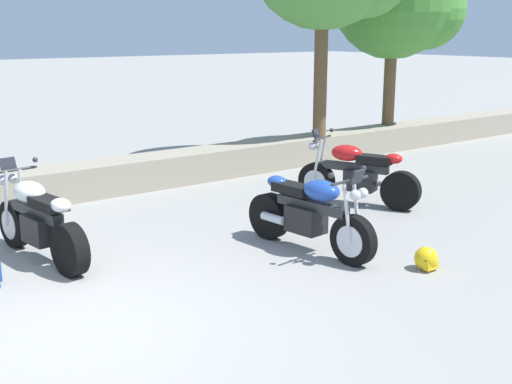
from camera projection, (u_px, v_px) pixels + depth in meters
ground_plane at (71, 331)px, 6.12m from camera, size 120.00×120.00×0.00m
motorcycle_white_near_left at (38, 222)px, 7.92m from camera, size 0.72×2.06×1.18m
motorcycle_blue_centre at (310, 215)px, 8.23m from camera, size 0.69×2.07×1.18m
motorcycle_red_far_right at (356, 175)px, 10.48m from camera, size 1.06×1.95×1.18m
rider_helmet at (427, 259)px, 7.65m from camera, size 0.28×0.28×0.28m
leafy_tree_far_right at (401, 0)px, 14.91m from camera, size 2.96×2.82×4.36m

